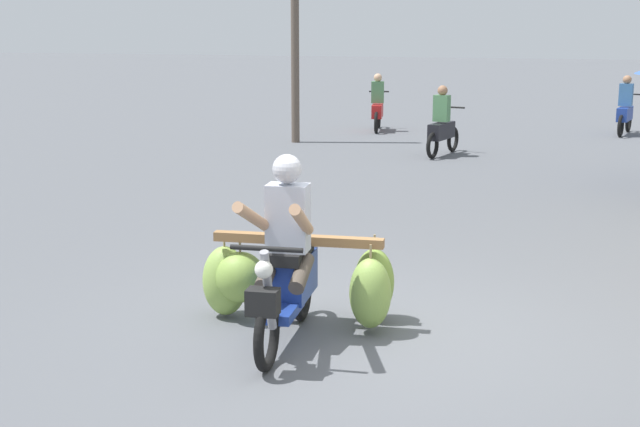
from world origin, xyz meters
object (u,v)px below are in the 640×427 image
(motorbike_main_loaded, at_px, (292,274))
(utility_pole, at_px, (295,19))
(motorbike_distant_far_ahead, at_px, (442,127))
(motorbike_distant_ahead_left, at_px, (378,108))
(motorbike_distant_ahead_right, at_px, (625,111))

(motorbike_main_loaded, height_order, utility_pole, utility_pole)
(motorbike_distant_far_ahead, bearing_deg, motorbike_distant_ahead_left, 120.55)
(motorbike_main_loaded, xyz_separation_m, motorbike_distant_ahead_right, (3.28, 15.16, 0.07))
(motorbike_distant_ahead_right, distance_m, utility_pole, 8.13)
(motorbike_distant_ahead_right, bearing_deg, motorbike_distant_far_ahead, -128.55)
(motorbike_distant_ahead_right, bearing_deg, motorbike_main_loaded, -102.19)
(motorbike_distant_far_ahead, bearing_deg, motorbike_main_loaded, -88.11)
(motorbike_distant_far_ahead, distance_m, utility_pole, 4.17)
(motorbike_distant_ahead_right, distance_m, motorbike_distant_far_ahead, 5.82)
(motorbike_distant_ahead_right, xyz_separation_m, motorbike_distant_far_ahead, (-3.63, -4.55, 0.00))
(motorbike_main_loaded, distance_m, utility_pole, 12.49)
(motorbike_main_loaded, relative_size, utility_pole, 0.35)
(motorbike_distant_ahead_left, relative_size, utility_pole, 0.30)
(motorbike_main_loaded, distance_m, motorbike_distant_ahead_left, 14.46)
(motorbike_main_loaded, bearing_deg, utility_pole, 107.88)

